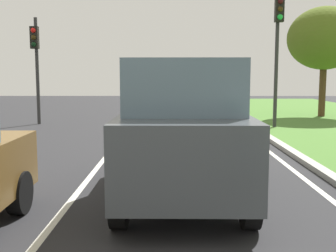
% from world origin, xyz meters
% --- Properties ---
extents(ground_plane, '(60.00, 60.00, 0.00)m').
position_xyz_m(ground_plane, '(0.00, 14.00, 0.00)').
color(ground_plane, '#262628').
extents(lane_line_center, '(0.12, 32.00, 0.01)m').
position_xyz_m(lane_line_center, '(-0.70, 14.00, 0.00)').
color(lane_line_center, silver).
rests_on(lane_line_center, ground).
extents(lane_line_right_edge, '(0.12, 32.00, 0.01)m').
position_xyz_m(lane_line_right_edge, '(3.60, 14.00, 0.00)').
color(lane_line_right_edge, silver).
rests_on(lane_line_right_edge, ground).
extents(curb_right, '(0.24, 48.00, 0.12)m').
position_xyz_m(curb_right, '(4.10, 14.00, 0.06)').
color(curb_right, '#9E9B93').
rests_on(curb_right, ground).
extents(car_suv_ahead, '(1.99, 4.51, 2.28)m').
position_xyz_m(car_suv_ahead, '(1.13, 9.28, 1.17)').
color(car_suv_ahead, '#474C51').
rests_on(car_suv_ahead, ground).
extents(traffic_light_near_right, '(0.32, 0.50, 5.15)m').
position_xyz_m(traffic_light_near_right, '(4.97, 18.34, 3.48)').
color(traffic_light_near_right, '#2D2D2D').
rests_on(traffic_light_near_right, ground).
extents(traffic_light_overhead_left, '(0.32, 0.50, 4.41)m').
position_xyz_m(traffic_light_overhead_left, '(-4.63, 19.76, 2.92)').
color(traffic_light_overhead_left, '#2D2D2D').
rests_on(traffic_light_overhead_left, ground).
extents(tree_roadside_far, '(3.52, 3.52, 5.30)m').
position_xyz_m(tree_roadside_far, '(8.31, 22.73, 3.79)').
color(tree_roadside_far, '#4C331E').
rests_on(tree_roadside_far, ground).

